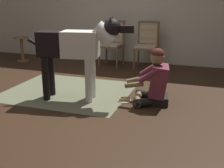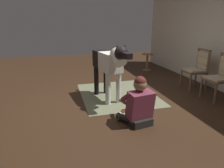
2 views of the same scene
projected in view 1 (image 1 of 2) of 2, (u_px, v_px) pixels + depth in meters
name	position (u px, v px, depth m)	size (l,w,h in m)	color
ground_plane	(77.00, 98.00, 4.42)	(13.02, 13.02, 0.00)	#342113
back_wall	(128.00, 5.00, 6.54)	(7.52, 0.10, 2.60)	beige
area_rug	(69.00, 91.00, 4.72)	(1.98, 1.64, 0.01)	#686C4F
dining_chair_left_of_pair	(113.00, 41.00, 6.36)	(0.48, 0.49, 0.98)	brown
dining_chair_right_of_pair	(147.00, 43.00, 6.13)	(0.47, 0.48, 0.98)	brown
person_sitting_on_floor	(155.00, 81.00, 4.12)	(0.67, 0.57, 0.81)	black
large_dog	(76.00, 47.00, 4.15)	(1.55, 0.47, 1.23)	silver
hot_dog_on_plate	(124.00, 99.00, 4.27)	(0.21, 0.21, 0.06)	silver
round_side_table	(22.00, 47.00, 6.75)	(0.37, 0.37, 0.58)	brown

